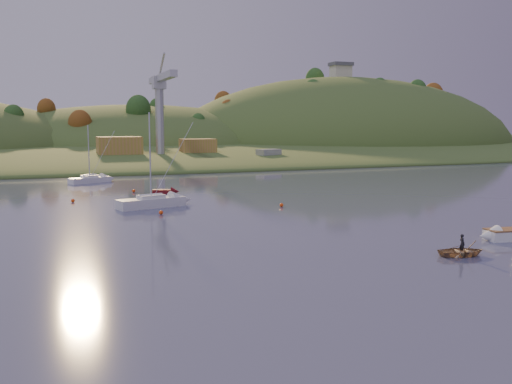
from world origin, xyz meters
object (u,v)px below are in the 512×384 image
object	(u,v)px
sailboat_near	(151,201)
canoe	(462,251)
fishing_boat	(510,230)
sailboat_far	(90,179)
red_tender	(169,191)

from	to	relation	value
sailboat_near	canoe	bearing A→B (deg)	-77.41
fishing_boat	sailboat_near	world-z (taller)	sailboat_near
sailboat_far	red_tender	distance (m)	22.47
fishing_boat	sailboat_near	xyz separation A→B (m)	(-27.82, 31.95, -0.11)
fishing_boat	canoe	xyz separation A→B (m)	(-8.66, -3.77, -0.49)
sailboat_near	fishing_boat	bearing A→B (deg)	-64.57
fishing_boat	red_tender	world-z (taller)	fishing_boat
fishing_boat	red_tender	bearing A→B (deg)	-56.32
sailboat_far	sailboat_near	bearing A→B (deg)	-106.84
fishing_boat	sailboat_near	distance (m)	42.36
sailboat_near	red_tender	size ratio (longest dim) A/B	2.85
red_tender	sailboat_near	bearing A→B (deg)	-87.56
fishing_boat	canoe	size ratio (longest dim) A/B	1.70
fishing_boat	sailboat_far	distance (m)	73.42
sailboat_far	canoe	distance (m)	73.50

